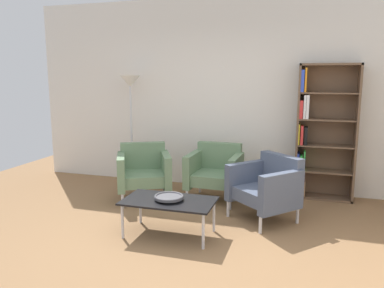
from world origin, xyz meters
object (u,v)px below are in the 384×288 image
at_px(coffee_table_low, 169,203).
at_px(armchair_near_window, 215,171).
at_px(floor_lamp_torchiere, 130,94).
at_px(armchair_spare_guest, 144,171).
at_px(armchair_corner_red, 267,186).
at_px(decorative_bowl, 169,197).
at_px(bookshelf_tall, 321,133).

distance_m(coffee_table_low, armchair_near_window, 1.36).
bearing_deg(floor_lamp_torchiere, armchair_spare_guest, -52.63).
distance_m(armchair_spare_guest, armchair_near_window, 1.01).
height_order(coffee_table_low, armchair_corner_red, armchair_corner_red).
bearing_deg(coffee_table_low, floor_lamp_torchiere, 126.56).
bearing_deg(floor_lamp_torchiere, decorative_bowl, -53.44).
bearing_deg(armchair_near_window, armchair_spare_guest, -161.19).
bearing_deg(armchair_corner_red, decorative_bowl, -99.08).
bearing_deg(armchair_near_window, armchair_corner_red, -33.89).
distance_m(bookshelf_tall, decorative_bowl, 2.50).
distance_m(decorative_bowl, armchair_corner_red, 1.25).
height_order(armchair_spare_guest, armchair_near_window, same).
bearing_deg(bookshelf_tall, armchair_corner_red, -120.04).
xyz_separation_m(armchair_spare_guest, floor_lamp_torchiere, (-0.48, 0.63, 1.03)).
relative_size(decorative_bowl, armchair_near_window, 0.41).
bearing_deg(armchair_corner_red, bookshelf_tall, 101.96).
xyz_separation_m(bookshelf_tall, armchair_spare_guest, (-2.36, -0.80, -0.53)).
bearing_deg(decorative_bowl, armchair_near_window, 81.58).
height_order(bookshelf_tall, armchair_corner_red, bookshelf_tall).
xyz_separation_m(decorative_bowl, armchair_corner_red, (0.97, 0.79, -0.02)).
relative_size(coffee_table_low, armchair_spare_guest, 1.09).
bearing_deg(floor_lamp_torchiere, armchair_near_window, -13.21).
bearing_deg(armchair_spare_guest, decorative_bowl, -80.36).
distance_m(bookshelf_tall, armchair_spare_guest, 2.55).
xyz_separation_m(armchair_corner_red, armchair_near_window, (-0.77, 0.56, 0.00)).
distance_m(bookshelf_tall, coffee_table_low, 2.51).
bearing_deg(bookshelf_tall, decorative_bowl, -130.62).
height_order(decorative_bowl, armchair_corner_red, armchair_corner_red).
bearing_deg(decorative_bowl, coffee_table_low, -90.00).
height_order(armchair_spare_guest, armchair_corner_red, same).
relative_size(decorative_bowl, floor_lamp_torchiere, 0.18).
distance_m(decorative_bowl, floor_lamp_torchiere, 2.33).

